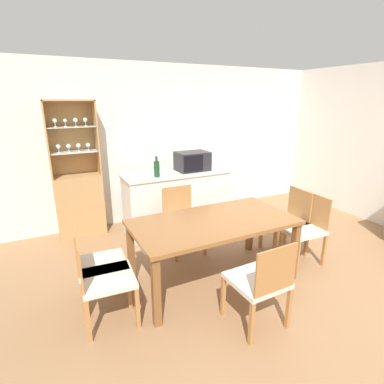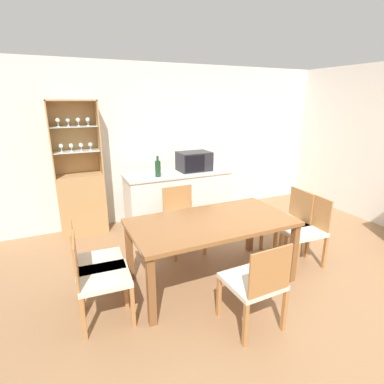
# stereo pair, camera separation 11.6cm
# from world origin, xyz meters

# --- Properties ---
(ground_plane) EXTENTS (18.00, 18.00, 0.00)m
(ground_plane) POSITION_xyz_m (0.00, 0.00, 0.00)
(ground_plane) COLOR #936B47
(wall_back) EXTENTS (6.80, 0.06, 2.55)m
(wall_back) POSITION_xyz_m (0.00, 2.63, 1.27)
(wall_back) COLOR silver
(wall_back) RESTS_ON ground_plane
(kitchen_counter) EXTENTS (1.64, 0.56, 0.92)m
(kitchen_counter) POSITION_xyz_m (-0.51, 1.94, 0.46)
(kitchen_counter) COLOR silver
(kitchen_counter) RESTS_ON ground_plane
(display_cabinet) EXTENTS (0.67, 0.34, 1.99)m
(display_cabinet) POSITION_xyz_m (-1.90, 2.44, 0.61)
(display_cabinet) COLOR tan
(display_cabinet) RESTS_ON ground_plane
(dining_table) EXTENTS (1.77, 0.93, 0.73)m
(dining_table) POSITION_xyz_m (-0.74, 0.45, 0.65)
(dining_table) COLOR brown
(dining_table) RESTS_ON ground_plane
(dining_chair_head_far) EXTENTS (0.46, 0.46, 0.86)m
(dining_chair_head_far) POSITION_xyz_m (-0.74, 1.26, 0.45)
(dining_chair_head_far) COLOR beige
(dining_chair_head_far) RESTS_ON ground_plane
(dining_chair_side_right_far) EXTENTS (0.49, 0.49, 0.86)m
(dining_chair_side_right_far) POSITION_xyz_m (0.49, 0.58, 0.45)
(dining_chair_side_right_far) COLOR beige
(dining_chair_side_right_far) RESTS_ON ground_plane
(dining_chair_head_near) EXTENTS (0.47, 0.47, 0.86)m
(dining_chair_head_near) POSITION_xyz_m (-0.74, -0.36, 0.45)
(dining_chair_head_near) COLOR beige
(dining_chair_head_near) RESTS_ON ground_plane
(dining_chair_side_right_near) EXTENTS (0.49, 0.49, 0.86)m
(dining_chair_side_right_near) POSITION_xyz_m (0.49, 0.30, 0.45)
(dining_chair_side_right_near) COLOR beige
(dining_chair_side_right_near) RESTS_ON ground_plane
(dining_chair_side_left_near) EXTENTS (0.49, 0.49, 0.86)m
(dining_chair_side_left_near) POSITION_xyz_m (-1.97, 0.31, 0.45)
(dining_chair_side_left_near) COLOR beige
(dining_chair_side_left_near) RESTS_ON ground_plane
(dining_chair_side_left_far) EXTENTS (0.49, 0.49, 0.86)m
(dining_chair_side_left_far) POSITION_xyz_m (-1.97, 0.59, 0.45)
(dining_chair_side_left_far) COLOR beige
(dining_chair_side_left_far) RESTS_ON ground_plane
(microwave) EXTENTS (0.50, 0.36, 0.29)m
(microwave) POSITION_xyz_m (-0.23, 1.97, 1.07)
(microwave) COLOR #232328
(microwave) RESTS_ON kitchen_counter
(wine_bottle) EXTENTS (0.08, 0.08, 0.30)m
(wine_bottle) POSITION_xyz_m (-0.87, 1.83, 1.04)
(wine_bottle) COLOR #193D23
(wine_bottle) RESTS_ON kitchen_counter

